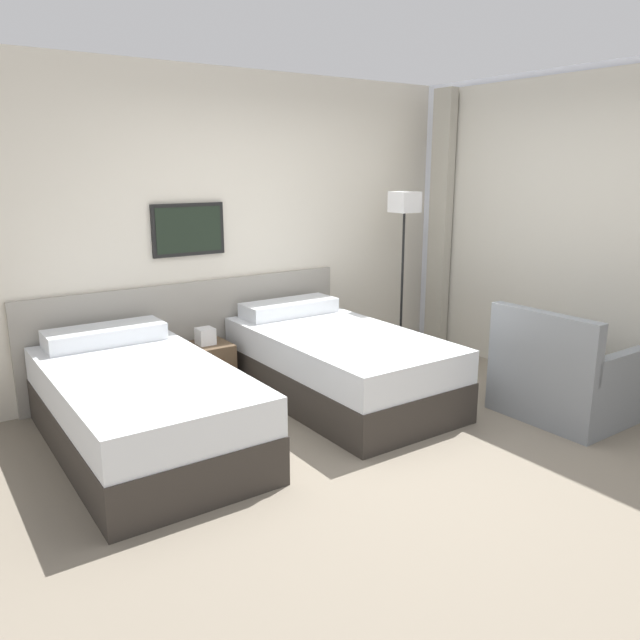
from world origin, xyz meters
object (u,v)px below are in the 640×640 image
nightstand (207,366)px  bed_near_window (338,364)px  bed_near_door (141,407)px  floor_lamp (404,221)px  armchair (565,381)px

nightstand → bed_near_window: bearing=-42.7°
bed_near_door → bed_near_window: (1.66, 0.00, 0.00)m
bed_near_window → floor_lamp: 1.71m
nightstand → floor_lamp: floor_lamp is taller
nightstand → bed_near_door: bearing=-137.3°
bed_near_door → nightstand: bearing=42.7°
bed_near_door → nightstand: bed_near_door is taller
nightstand → floor_lamp: size_ratio=0.34×
bed_near_door → nightstand: size_ratio=3.59×
bed_near_door → armchair: armchair is taller
bed_near_window → nightstand: 1.13m
bed_near_door → armchair: 3.16m
bed_near_door → nightstand: (0.83, 0.77, -0.07)m
floor_lamp → bed_near_window: bearing=-154.8°
nightstand → floor_lamp: (2.03, -0.20, 1.15)m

